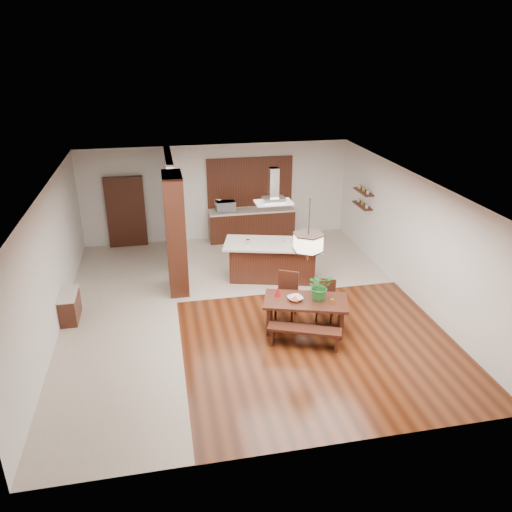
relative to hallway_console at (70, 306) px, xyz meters
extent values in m
plane|color=#3D190B|center=(3.81, -0.20, -0.32)|extent=(9.00, 9.00, 0.00)
cube|color=white|center=(3.81, -0.20, 2.58)|extent=(8.00, 9.00, 0.04)
cube|color=silver|center=(3.81, 4.30, 1.14)|extent=(8.00, 0.04, 2.90)
cube|color=silver|center=(3.81, -4.70, 1.14)|extent=(8.00, 0.04, 2.90)
cube|color=silver|center=(-0.19, -0.20, 1.14)|extent=(0.04, 9.00, 2.90)
cube|color=silver|center=(7.81, -0.20, 1.14)|extent=(0.04, 9.00, 2.90)
cube|color=beige|center=(1.06, -0.20, -0.31)|extent=(2.50, 9.00, 0.01)
cube|color=beige|center=(5.06, 2.30, -0.31)|extent=(5.50, 4.00, 0.01)
cube|color=#441C11|center=(3.81, -0.20, 2.57)|extent=(8.00, 9.00, 0.02)
cube|color=black|center=(2.41, 1.00, 1.14)|extent=(0.45, 1.00, 2.90)
cube|color=silver|center=(2.41, 3.10, 1.14)|extent=(0.18, 2.40, 2.90)
cube|color=black|center=(0.00, 0.00, 0.00)|extent=(0.37, 0.88, 0.63)
cube|color=black|center=(1.11, 4.20, 0.74)|extent=(1.10, 0.20, 2.10)
cube|color=black|center=(4.81, 4.00, 0.13)|extent=(2.60, 0.60, 0.90)
cube|color=beige|center=(4.81, 4.00, 0.61)|extent=(2.60, 0.62, 0.05)
cube|color=#9F5A2F|center=(4.81, 4.26, 1.44)|extent=(2.60, 0.08, 1.50)
cube|color=black|center=(7.68, 2.40, 1.08)|extent=(0.26, 0.90, 0.04)
cube|color=black|center=(7.68, 2.40, 1.49)|extent=(0.26, 0.90, 0.04)
cube|color=black|center=(4.91, -1.44, 0.37)|extent=(1.89, 1.33, 0.06)
cube|color=black|center=(4.20, -1.22, 0.01)|extent=(0.28, 0.68, 0.66)
cube|color=black|center=(5.62, -1.66, 0.01)|extent=(0.28, 0.68, 0.66)
imported|color=#256F28|center=(5.20, -1.45, 0.69)|extent=(0.58, 0.52, 0.58)
imported|color=beige|center=(4.70, -1.41, 0.44)|extent=(0.36, 0.36, 0.07)
cone|color=#A30B12|center=(4.39, -1.15, 0.51)|extent=(0.14, 0.14, 0.21)
cylinder|color=gold|center=(5.39, -1.71, 0.45)|extent=(0.10, 0.10, 0.10)
cube|color=black|center=(4.81, 1.12, 0.16)|extent=(2.26, 1.32, 0.96)
cube|color=beige|center=(4.81, 1.07, 0.67)|extent=(2.64, 1.66, 0.05)
imported|color=silver|center=(5.17, 1.03, 0.74)|extent=(0.15, 0.15, 0.09)
imported|color=silver|center=(4.02, 4.02, 0.79)|extent=(0.60, 0.43, 0.31)
camera|label=1|loc=(2.11, -10.18, 5.31)|focal=35.00mm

